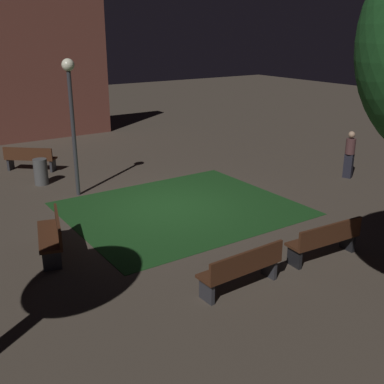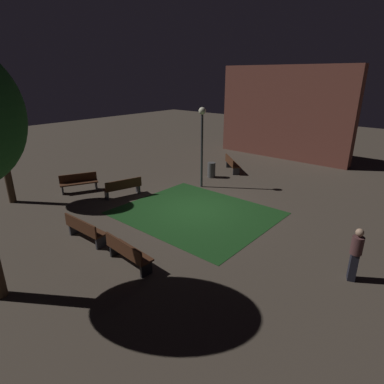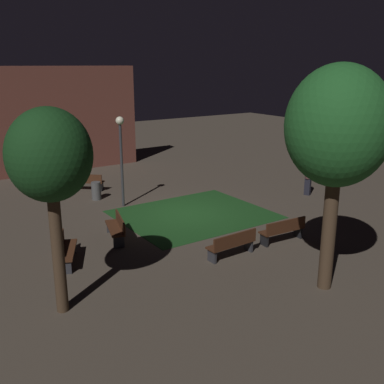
{
  "view_description": "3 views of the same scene",
  "coord_description": "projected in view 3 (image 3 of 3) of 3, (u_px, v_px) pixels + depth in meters",
  "views": [
    {
      "loc": [
        -6.56,
        -10.88,
        4.83
      ],
      "look_at": [
        0.23,
        -0.82,
        0.67
      ],
      "focal_mm": 44.54,
      "sensor_mm": 36.0,
      "label": 1
    },
    {
      "loc": [
        8.13,
        -9.75,
        5.52
      ],
      "look_at": [
        -0.55,
        0.39,
        0.58
      ],
      "focal_mm": 29.77,
      "sensor_mm": 36.0,
      "label": 2
    },
    {
      "loc": [
        -10.1,
        -15.4,
        6.25
      ],
      "look_at": [
        0.13,
        -0.3,
        1.03
      ],
      "focal_mm": 42.12,
      "sensor_mm": 36.0,
      "label": 3
    }
  ],
  "objects": [
    {
      "name": "pedestrian",
      "position": [
        308.0,
        178.0,
        22.0
      ],
      "size": [
        0.32,
        0.33,
        1.61
      ],
      "color": "black",
      "rests_on": "ground"
    },
    {
      "name": "bench_front_left",
      "position": [
        86.0,
        181.0,
        22.87
      ],
      "size": [
        1.67,
        1.55,
        0.88
      ],
      "color": "#422314",
      "rests_on": "ground"
    },
    {
      "name": "tree_tall_center",
      "position": [
        338.0,
        128.0,
        11.81
      ],
      "size": [
        2.81,
        2.81,
        6.3
      ],
      "color": "#423021",
      "rests_on": "ground"
    },
    {
      "name": "bench_lawn_edge",
      "position": [
        65.0,
        249.0,
        14.5
      ],
      "size": [
        1.2,
        1.83,
        0.88
      ],
      "color": "#422314",
      "rests_on": "ground"
    },
    {
      "name": "trash_bin",
      "position": [
        96.0,
        191.0,
        21.37
      ],
      "size": [
        0.45,
        0.45,
        0.86
      ],
      "primitive_type": "cylinder",
      "color": "#4C4C4C",
      "rests_on": "ground"
    },
    {
      "name": "lamp_post_plaza_east",
      "position": [
        121.0,
        145.0,
        19.74
      ],
      "size": [
        0.36,
        0.36,
        4.05
      ],
      "color": "#333338",
      "rests_on": "ground"
    },
    {
      "name": "building_wall_backdrop",
      "position": [
        61.0,
        119.0,
        26.61
      ],
      "size": [
        9.3,
        0.8,
        6.12
      ],
      "primitive_type": "cube",
      "color": "brown",
      "rests_on": "ground"
    },
    {
      "name": "ground_plane",
      "position": [
        186.0,
        214.0,
        19.42
      ],
      "size": [
        60.0,
        60.0,
        0.0
      ],
      "primitive_type": "plane",
      "color": "#473D33"
    },
    {
      "name": "grass_lawn",
      "position": [
        194.0,
        214.0,
        19.34
      ],
      "size": [
        6.16,
        5.22,
        0.01
      ],
      "primitive_type": "cube",
      "color": "#194219",
      "rests_on": "ground"
    },
    {
      "name": "tree_lawn_side",
      "position": [
        50.0,
        158.0,
        10.72
      ],
      "size": [
        2.06,
        2.06,
        5.31
      ],
      "color": "#423021",
      "rests_on": "ground"
    },
    {
      "name": "bench_corner",
      "position": [
        117.0,
        227.0,
        16.49
      ],
      "size": [
        0.95,
        1.86,
        0.88
      ],
      "color": "#422314",
      "rests_on": "ground"
    },
    {
      "name": "bench_path_side",
      "position": [
        232.0,
        244.0,
        14.96
      ],
      "size": [
        1.81,
        0.53,
        0.88
      ],
      "color": "#422314",
      "rests_on": "ground"
    },
    {
      "name": "bench_near_trees",
      "position": [
        283.0,
        230.0,
        16.23
      ],
      "size": [
        1.83,
        0.6,
        0.88
      ],
      "color": "#422314",
      "rests_on": "ground"
    }
  ]
}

